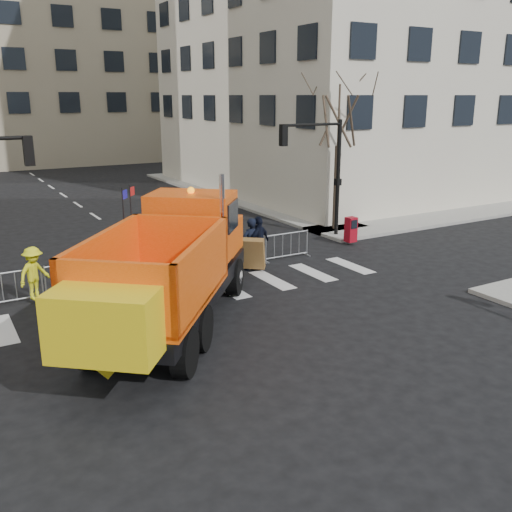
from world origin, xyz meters
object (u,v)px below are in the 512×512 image
cop_a (251,244)px  newspaper_box (351,230)px  plow_truck (169,266)px  cop_b (218,256)px  cop_c (259,243)px  worker (34,273)px

cop_a → newspaper_box: 5.80m
cop_a → newspaper_box: cop_a is taller
plow_truck → newspaper_box: 11.63m
plow_truck → cop_b: plow_truck is taller
cop_b → cop_c: size_ratio=0.84×
cop_a → cop_b: cop_a is taller
cop_c → worker: cop_c is taller
newspaper_box → cop_b: bearing=-172.5°
cop_c → worker: bearing=-27.1°
plow_truck → worker: (-2.95, 4.15, -0.88)m
cop_a → newspaper_box: (5.70, 1.03, -0.30)m
newspaper_box → cop_c: bearing=-172.7°
plow_truck → cop_b: (3.20, 3.47, -1.03)m
cop_b → newspaper_box: bearing=-157.5°
newspaper_box → worker: bearing=179.6°
cop_a → worker: (-7.73, 0.28, 0.00)m
cop_a → cop_c: 0.36m
cop_a → cop_b: bearing=4.6°
cop_b → worker: bearing=5.1°
cop_b → newspaper_box: (7.28, 1.43, -0.16)m
worker → cop_a: bearing=-33.7°
cop_a → cop_b: (-1.58, -0.40, -0.15)m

